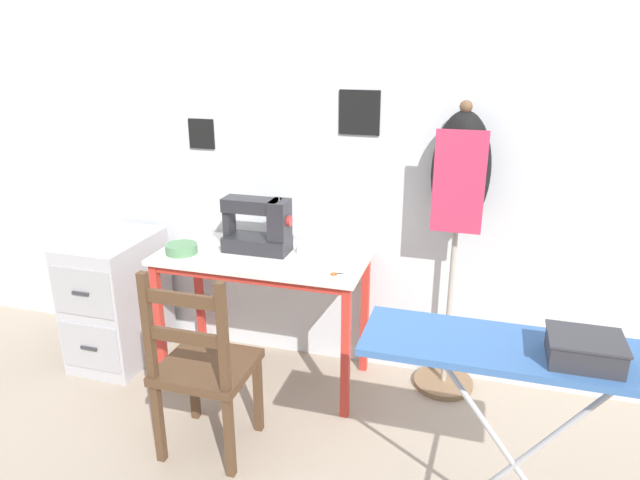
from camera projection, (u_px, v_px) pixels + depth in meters
name	position (u px, v px, depth m)	size (l,w,h in m)	color
ground_plane	(248.00, 402.00, 2.97)	(14.00, 14.00, 0.00)	tan
wall_back	(281.00, 140.00, 3.08)	(10.00, 0.06, 2.55)	silver
sewing_table	(262.00, 272.00, 2.99)	(1.10, 0.52, 0.73)	silver
sewing_machine	(260.00, 227.00, 2.96)	(0.36, 0.16, 0.31)	#28282D
fabric_bowl	(182.00, 248.00, 2.97)	(0.17, 0.17, 0.05)	#56895B
scissors	(340.00, 274.00, 2.71)	(0.13, 0.08, 0.01)	silver
thread_spool_near_machine	(299.00, 250.00, 2.98)	(0.04, 0.04, 0.04)	silver
wooden_chair	(204.00, 368.00, 2.50)	(0.40, 0.38, 0.91)	#513823
filing_cabinet	(117.00, 299.00, 3.29)	(0.39, 0.57, 0.74)	#B7B7BC
dress_form	(459.00, 193.00, 2.76)	(0.32, 0.32, 1.53)	#846647
ironing_board	(528.00, 363.00, 1.80)	(1.05, 0.32, 0.88)	#3D6BAD
storage_box	(585.00, 349.00, 1.70)	(0.22, 0.18, 0.08)	#333338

